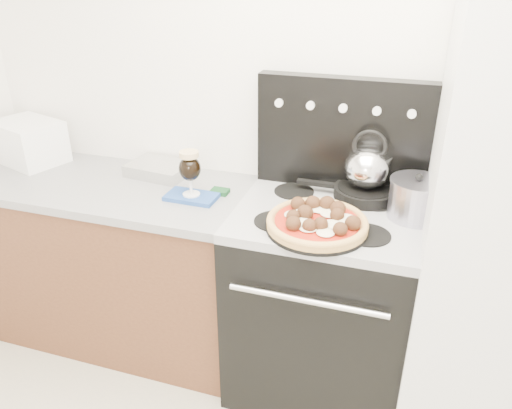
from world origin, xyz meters
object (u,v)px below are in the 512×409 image
at_px(base_cabinet, 114,263).
at_px(toaster_oven, 29,142).
at_px(oven_mitt, 192,197).
at_px(tea_kettle, 368,164).
at_px(skillet, 365,193).
at_px(stock_pot, 416,200).
at_px(beer_glass, 190,173).
at_px(pizza, 317,221).
at_px(stove_body, 321,305).
at_px(pizza_pan, 317,228).

distance_m(base_cabinet, toaster_oven, 0.77).
height_order(oven_mitt, tea_kettle, tea_kettle).
relative_size(skillet, tea_kettle, 1.23).
bearing_deg(toaster_oven, stock_pot, 15.84).
height_order(base_cabinet, oven_mitt, oven_mitt).
distance_m(toaster_oven, beer_glass, 1.01).
relative_size(pizza, tea_kettle, 1.78).
distance_m(oven_mitt, pizza, 0.62).
height_order(toaster_oven, tea_kettle, tea_kettle).
xyz_separation_m(skillet, tea_kettle, (0.00, 0.00, 0.13)).
relative_size(oven_mitt, beer_glass, 1.09).
relative_size(base_cabinet, oven_mitt, 6.33).
relative_size(stove_body, tea_kettle, 4.01).
bearing_deg(oven_mitt, toaster_oven, 170.56).
relative_size(toaster_oven, pizza_pan, 0.87).
height_order(base_cabinet, stock_pot, stock_pot).
height_order(toaster_oven, skillet, toaster_oven).
bearing_deg(stock_pot, skillet, 149.44).
distance_m(base_cabinet, oven_mitt, 0.69).
xyz_separation_m(beer_glass, stock_pot, (0.95, 0.08, -0.03)).
height_order(base_cabinet, pizza_pan, pizza_pan).
distance_m(oven_mitt, stock_pot, 0.96).
height_order(beer_glass, tea_kettle, tea_kettle).
height_order(stove_body, oven_mitt, oven_mitt).
distance_m(toaster_oven, oven_mitt, 1.01).
bearing_deg(beer_glass, skillet, 15.44).
height_order(base_cabinet, skillet, skillet).
relative_size(beer_glass, pizza_pan, 0.53).
bearing_deg(beer_glass, tea_kettle, 15.44).
bearing_deg(pizza_pan, stock_pot, 32.41).
relative_size(toaster_oven, oven_mitt, 1.50).
xyz_separation_m(base_cabinet, oven_mitt, (0.50, -0.04, 0.48)).
bearing_deg(beer_glass, pizza_pan, -13.63).
bearing_deg(skillet, stock_pot, -30.56).
height_order(beer_glass, pizza_pan, beer_glass).
xyz_separation_m(oven_mitt, pizza, (0.60, -0.14, 0.05)).
bearing_deg(pizza_pan, tea_kettle, 67.77).
height_order(base_cabinet, stove_body, stove_body).
xyz_separation_m(oven_mitt, pizza_pan, (0.60, -0.14, 0.02)).
height_order(stove_body, toaster_oven, toaster_oven).
relative_size(base_cabinet, skillet, 5.36).
xyz_separation_m(pizza_pan, stock_pot, (0.35, 0.22, 0.07)).
bearing_deg(toaster_oven, skillet, 19.64).
relative_size(stove_body, stock_pot, 4.16).
distance_m(base_cabinet, stock_pot, 1.55).
xyz_separation_m(toaster_oven, pizza, (1.59, -0.31, -0.05)).
height_order(base_cabinet, tea_kettle, tea_kettle).
bearing_deg(stove_body, tea_kettle, 54.89).
bearing_deg(beer_glass, oven_mitt, 0.00).
height_order(pizza, stock_pot, stock_pot).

